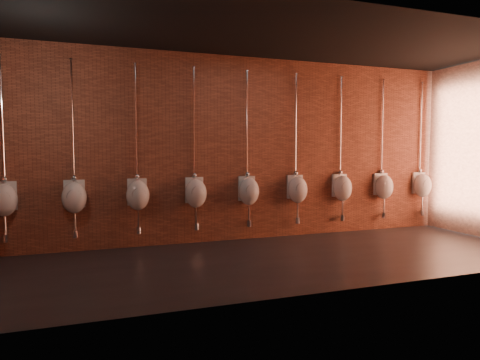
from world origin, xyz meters
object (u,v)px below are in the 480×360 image
at_px(urinal_3, 196,192).
at_px(urinal_4, 249,190).
at_px(urinal_1, 74,196).
at_px(urinal_2, 138,194).
at_px(urinal_6, 342,187).
at_px(urinal_8, 422,185).
at_px(urinal_5, 297,189).
at_px(urinal_7, 384,186).
at_px(urinal_0, 4,199).

xyz_separation_m(urinal_3, urinal_4, (0.95, 0.00, 0.00)).
height_order(urinal_1, urinal_4, same).
height_order(urinal_2, urinal_6, same).
height_order(urinal_1, urinal_8, same).
relative_size(urinal_4, urinal_5, 1.00).
bearing_deg(urinal_7, urinal_4, 180.00).
height_order(urinal_7, urinal_8, same).
bearing_deg(urinal_4, urinal_0, 180.00).
relative_size(urinal_2, urinal_6, 1.00).
relative_size(urinal_0, urinal_5, 1.00).
relative_size(urinal_2, urinal_5, 1.00).
xyz_separation_m(urinal_1, urinal_6, (4.74, 0.00, 0.00)).
bearing_deg(urinal_5, urinal_1, 180.00).
xyz_separation_m(urinal_2, urinal_5, (2.84, 0.00, 0.00)).
bearing_deg(urinal_0, urinal_2, 0.00).
height_order(urinal_5, urinal_7, same).
distance_m(urinal_4, urinal_5, 0.95).
bearing_deg(urinal_7, urinal_6, 180.00).
bearing_deg(urinal_3, urinal_6, 0.00).
distance_m(urinal_2, urinal_5, 2.84).
height_order(urinal_0, urinal_4, same).
bearing_deg(urinal_0, urinal_3, 0.00).
bearing_deg(urinal_5, urinal_0, 180.00).
bearing_deg(urinal_3, urinal_2, 180.00).
relative_size(urinal_3, urinal_5, 1.00).
xyz_separation_m(urinal_3, urinal_5, (1.90, 0.00, 0.00)).
bearing_deg(urinal_5, urinal_3, 180.00).
bearing_deg(urinal_4, urinal_8, 0.00).
height_order(urinal_1, urinal_3, same).
bearing_deg(urinal_5, urinal_7, 0.00).
height_order(urinal_1, urinal_5, same).
relative_size(urinal_1, urinal_6, 1.00).
distance_m(urinal_0, urinal_2, 1.90).
relative_size(urinal_3, urinal_6, 1.00).
height_order(urinal_0, urinal_6, same).
bearing_deg(urinal_1, urinal_7, 0.00).
height_order(urinal_4, urinal_8, same).
relative_size(urinal_6, urinal_8, 1.00).
xyz_separation_m(urinal_0, urinal_4, (3.79, 0.00, 0.00)).
bearing_deg(urinal_2, urinal_6, 0.00).
bearing_deg(urinal_4, urinal_1, 180.00).
xyz_separation_m(urinal_0, urinal_8, (7.58, 0.00, 0.00)).
xyz_separation_m(urinal_2, urinal_4, (1.90, 0.00, 0.00)).
height_order(urinal_0, urinal_7, same).
height_order(urinal_0, urinal_2, same).
bearing_deg(urinal_2, urinal_7, 0.00).
bearing_deg(urinal_2, urinal_4, 0.00).
distance_m(urinal_1, urinal_4, 2.84).
bearing_deg(urinal_7, urinal_5, 180.00).
distance_m(urinal_1, urinal_3, 1.90).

